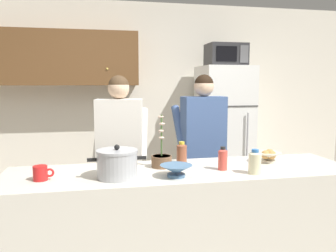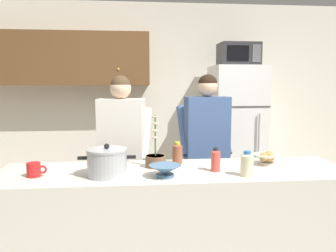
{
  "view_description": "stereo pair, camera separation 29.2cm",
  "coord_description": "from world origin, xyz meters",
  "px_view_note": "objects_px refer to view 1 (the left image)",
  "views": [
    {
      "loc": [
        -0.58,
        -2.29,
        1.53
      ],
      "look_at": [
        0.0,
        0.55,
        1.17
      ],
      "focal_mm": 35.97,
      "sensor_mm": 36.0,
      "label": 1
    },
    {
      "loc": [
        -0.29,
        -2.33,
        1.53
      ],
      "look_at": [
        0.0,
        0.55,
        1.17
      ],
      "focal_mm": 35.97,
      "sensor_mm": 36.0,
      "label": 2
    }
  ],
  "objects_px": {
    "bottle_mid_counter": "(255,162)",
    "bread_bowl": "(268,156)",
    "refrigerator": "(224,134)",
    "cooking_pot": "(117,164)",
    "coffee_mug": "(41,173)",
    "bottle_far_corner": "(182,153)",
    "bottle_near_edge": "(223,159)",
    "microwave": "(226,55)",
    "person_near_pot": "(120,144)",
    "person_by_sink": "(203,138)",
    "empty_bowl": "(176,170)",
    "potted_orchid": "(162,159)"
  },
  "relations": [
    {
      "from": "cooking_pot",
      "to": "coffee_mug",
      "type": "xyz_separation_m",
      "value": [
        -0.48,
        0.03,
        -0.05
      ]
    },
    {
      "from": "bottle_far_corner",
      "to": "potted_orchid",
      "type": "height_order",
      "value": "potted_orchid"
    },
    {
      "from": "coffee_mug",
      "to": "bread_bowl",
      "type": "relative_size",
      "value": 0.63
    },
    {
      "from": "microwave",
      "to": "bottle_far_corner",
      "type": "distance_m",
      "value": 2.09
    },
    {
      "from": "refrigerator",
      "to": "cooking_pot",
      "type": "height_order",
      "value": "refrigerator"
    },
    {
      "from": "person_by_sink",
      "to": "bread_bowl",
      "type": "xyz_separation_m",
      "value": [
        0.31,
        -0.71,
        -0.04
      ]
    },
    {
      "from": "refrigerator",
      "to": "bottle_far_corner",
      "type": "relative_size",
      "value": 10.37
    },
    {
      "from": "potted_orchid",
      "to": "person_by_sink",
      "type": "bearing_deg",
      "value": 52.39
    },
    {
      "from": "refrigerator",
      "to": "bread_bowl",
      "type": "distance_m",
      "value": 1.78
    },
    {
      "from": "bottle_near_edge",
      "to": "bottle_far_corner",
      "type": "height_order",
      "value": "same"
    },
    {
      "from": "person_by_sink",
      "to": "potted_orchid",
      "type": "relative_size",
      "value": 4.16
    },
    {
      "from": "cooking_pot",
      "to": "bottle_near_edge",
      "type": "xyz_separation_m",
      "value": [
        0.75,
        0.05,
        -0.01
      ]
    },
    {
      "from": "bottle_far_corner",
      "to": "coffee_mug",
      "type": "bearing_deg",
      "value": -164.29
    },
    {
      "from": "empty_bowl",
      "to": "bottle_mid_counter",
      "type": "xyz_separation_m",
      "value": [
        0.55,
        -0.03,
        0.04
      ]
    },
    {
      "from": "cooking_pot",
      "to": "bread_bowl",
      "type": "relative_size",
      "value": 1.83
    },
    {
      "from": "cooking_pot",
      "to": "bottle_mid_counter",
      "type": "relative_size",
      "value": 2.25
    },
    {
      "from": "refrigerator",
      "to": "cooking_pot",
      "type": "xyz_separation_m",
      "value": [
        -1.48,
        -1.96,
        0.13
      ]
    },
    {
      "from": "refrigerator",
      "to": "bottle_mid_counter",
      "type": "distance_m",
      "value": 2.13
    },
    {
      "from": "person_by_sink",
      "to": "cooking_pot",
      "type": "height_order",
      "value": "person_by_sink"
    },
    {
      "from": "person_near_pot",
      "to": "bottle_far_corner",
      "type": "xyz_separation_m",
      "value": [
        0.45,
        -0.52,
        0.0
      ]
    },
    {
      "from": "person_near_pot",
      "to": "bottle_near_edge",
      "type": "xyz_separation_m",
      "value": [
        0.69,
        -0.78,
        0.0
      ]
    },
    {
      "from": "cooking_pot",
      "to": "bottle_far_corner",
      "type": "relative_size",
      "value": 2.26
    },
    {
      "from": "person_by_sink",
      "to": "cooking_pot",
      "type": "distance_m",
      "value": 1.27
    },
    {
      "from": "refrigerator",
      "to": "bottle_far_corner",
      "type": "height_order",
      "value": "refrigerator"
    },
    {
      "from": "cooking_pot",
      "to": "person_by_sink",
      "type": "bearing_deg",
      "value": 46.44
    },
    {
      "from": "microwave",
      "to": "empty_bowl",
      "type": "distance_m",
      "value": 2.46
    },
    {
      "from": "refrigerator",
      "to": "person_near_pot",
      "type": "relative_size",
      "value": 1.09
    },
    {
      "from": "refrigerator",
      "to": "bottle_far_corner",
      "type": "bearing_deg",
      "value": -120.56
    },
    {
      "from": "microwave",
      "to": "bottle_mid_counter",
      "type": "xyz_separation_m",
      "value": [
        -0.55,
        -2.03,
        -0.89
      ]
    },
    {
      "from": "bottle_mid_counter",
      "to": "bottle_far_corner",
      "type": "relative_size",
      "value": 1.01
    },
    {
      "from": "refrigerator",
      "to": "bottle_near_edge",
      "type": "relative_size",
      "value": 10.39
    },
    {
      "from": "empty_bowl",
      "to": "potted_orchid",
      "type": "bearing_deg",
      "value": 99.74
    },
    {
      "from": "microwave",
      "to": "bread_bowl",
      "type": "bearing_deg",
      "value": -99.75
    },
    {
      "from": "microwave",
      "to": "potted_orchid",
      "type": "distance_m",
      "value": 2.26
    },
    {
      "from": "coffee_mug",
      "to": "bottle_mid_counter",
      "type": "distance_m",
      "value": 1.42
    },
    {
      "from": "bottle_mid_counter",
      "to": "potted_orchid",
      "type": "height_order",
      "value": "potted_orchid"
    },
    {
      "from": "refrigerator",
      "to": "empty_bowl",
      "type": "distance_m",
      "value": 2.3
    },
    {
      "from": "person_near_pot",
      "to": "cooking_pot",
      "type": "xyz_separation_m",
      "value": [
        -0.07,
        -0.83,
        0.02
      ]
    },
    {
      "from": "microwave",
      "to": "person_near_pot",
      "type": "relative_size",
      "value": 0.3
    },
    {
      "from": "bottle_mid_counter",
      "to": "bottle_far_corner",
      "type": "height_order",
      "value": "same"
    },
    {
      "from": "bottle_mid_counter",
      "to": "bread_bowl",
      "type": "bearing_deg",
      "value": 48.97
    },
    {
      "from": "person_near_pot",
      "to": "bottle_far_corner",
      "type": "relative_size",
      "value": 9.49
    },
    {
      "from": "empty_bowl",
      "to": "bottle_near_edge",
      "type": "distance_m",
      "value": 0.39
    },
    {
      "from": "bread_bowl",
      "to": "bottle_far_corner",
      "type": "distance_m",
      "value": 0.68
    },
    {
      "from": "bottle_near_edge",
      "to": "bottle_mid_counter",
      "type": "distance_m",
      "value": 0.23
    },
    {
      "from": "microwave",
      "to": "bottle_far_corner",
      "type": "relative_size",
      "value": 2.83
    },
    {
      "from": "microwave",
      "to": "person_by_sink",
      "type": "height_order",
      "value": "microwave"
    },
    {
      "from": "microwave",
      "to": "bottle_far_corner",
      "type": "xyz_separation_m",
      "value": [
        -0.97,
        -1.62,
        -0.89
      ]
    },
    {
      "from": "bread_bowl",
      "to": "bottle_near_edge",
      "type": "relative_size",
      "value": 1.24
    },
    {
      "from": "bottle_near_edge",
      "to": "empty_bowl",
      "type": "bearing_deg",
      "value": -163.17
    }
  ]
}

